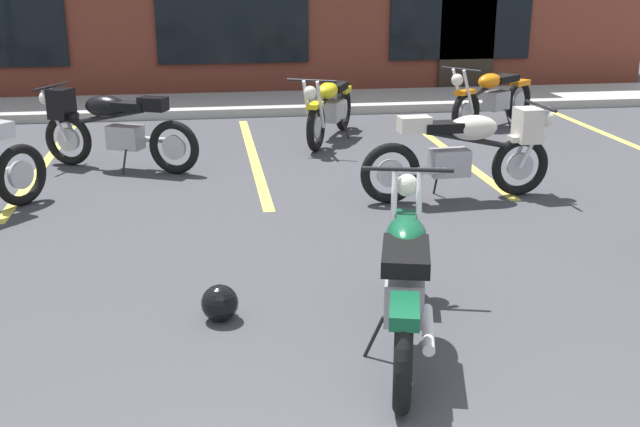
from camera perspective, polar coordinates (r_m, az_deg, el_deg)
The scene contains 9 objects.
ground_plane at distance 6.20m, azimuth -2.32°, elevation -4.71°, with size 80.00×80.00×0.00m, color #3D3D42.
sidewalk_kerb at distance 13.64m, azimuth -5.96°, elevation 7.97°, with size 22.00×1.80×0.14m, color #A8A59E.
painted_stall_lines at distance 10.13m, azimuth -4.91°, elevation 4.20°, with size 10.53×4.80×0.01m.
motorcycle_foreground_classic at distance 4.98m, azimuth 6.23°, elevation -4.86°, with size 0.87×2.07×0.98m.
motorcycle_red_sportbike at distance 10.96m, azimuth 0.72°, elevation 7.75°, with size 1.16×1.97×0.98m.
motorcycle_silver_naked at distance 12.13m, azimuth 12.53°, elevation 8.31°, with size 1.79×1.48×0.98m.
motorcycle_blue_standard at distance 9.71m, azimuth -15.10°, elevation 6.23°, with size 1.95×1.19×0.98m.
motorcycle_orange_scrambler at distance 8.29m, azimuth 10.77°, elevation 4.61°, with size 2.11×0.66×0.98m.
helmet_on_pavement at distance 5.48m, azimuth -7.35°, elevation -6.51°, with size 0.26×0.26×0.26m.
Camera 1 is at (-0.61, -2.00, 2.37)m, focal length 43.72 mm.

